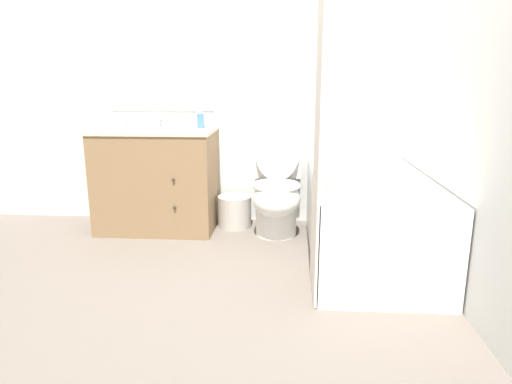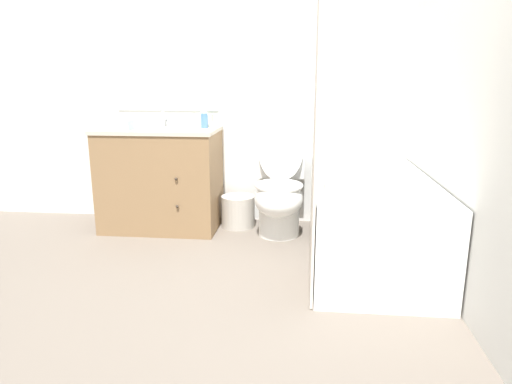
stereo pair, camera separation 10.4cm
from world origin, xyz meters
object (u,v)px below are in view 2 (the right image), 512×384
at_px(soap_dispenser, 204,120).
at_px(hand_towel_folded, 114,125).
at_px(tissue_box, 204,120).
at_px(vanity_cabinet, 161,177).
at_px(toilet, 279,191).
at_px(wastebasket, 238,211).
at_px(bath_towel_folded, 352,188).
at_px(sink_faucet, 166,121).
at_px(bathtub, 369,218).

relative_size(soap_dispenser, hand_towel_folded, 0.54).
bearing_deg(tissue_box, hand_towel_folded, -152.44).
bearing_deg(vanity_cabinet, soap_dispenser, 6.80).
relative_size(toilet, wastebasket, 3.14).
distance_m(wastebasket, tissue_box, 0.81).
bearing_deg(soap_dispenser, wastebasket, 7.42).
distance_m(vanity_cabinet, tissue_box, 0.59).
bearing_deg(wastebasket, toilet, -22.29).
bearing_deg(toilet, bath_towel_folded, -64.23).
xyz_separation_m(wastebasket, tissue_box, (-0.29, 0.09, 0.75)).
distance_m(hand_towel_folded, bath_towel_folded, 1.95).
relative_size(vanity_cabinet, sink_faucet, 6.67).
bearing_deg(wastebasket, soap_dispenser, -172.58).
relative_size(sink_faucet, bath_towel_folded, 0.45).
bearing_deg(bathtub, bath_towel_folded, -109.22).
bearing_deg(sink_faucet, bathtub, -24.05).
bearing_deg(hand_towel_folded, toilet, 4.11).
height_order(bathtub, soap_dispenser, soap_dispenser).
bearing_deg(tissue_box, soap_dispenser, -75.72).
xyz_separation_m(bathtub, wastebasket, (-0.99, 0.60, -0.16)).
xyz_separation_m(hand_towel_folded, bath_towel_folded, (1.73, -0.86, -0.25)).
bearing_deg(soap_dispenser, toilet, -10.23).
distance_m(vanity_cabinet, bathtub, 1.70).
height_order(tissue_box, bath_towel_folded, tissue_box).
relative_size(sink_faucet, toilet, 0.16).
bearing_deg(bath_towel_folded, tissue_box, 132.85).
height_order(soap_dispenser, hand_towel_folded, soap_dispenser).
height_order(sink_faucet, hand_towel_folded, sink_faucet).
bearing_deg(tissue_box, toilet, -20.22).
bearing_deg(bathtub, tissue_box, 151.71).
bearing_deg(tissue_box, vanity_cabinet, -152.84).
bearing_deg(toilet, vanity_cabinet, 176.07).
bearing_deg(soap_dispenser, bathtub, -24.26).
relative_size(wastebasket, tissue_box, 1.96).
bearing_deg(vanity_cabinet, bath_towel_folded, -35.40).
bearing_deg(bathtub, vanity_cabinet, 162.16).
bearing_deg(tissue_box, wastebasket, -17.65).
bearing_deg(vanity_cabinet, hand_towel_folded, -152.01).
relative_size(vanity_cabinet, toilet, 1.09).
bearing_deg(toilet, bathtub, -35.41).
height_order(vanity_cabinet, sink_faucet, sink_faucet).
distance_m(toilet, hand_towel_folded, 1.38).
height_order(hand_towel_folded, bath_towel_folded, hand_towel_folded).
distance_m(sink_faucet, soap_dispenser, 0.40).
distance_m(bathtub, hand_towel_folded, 2.03).
relative_size(wastebasket, bath_towel_folded, 0.88).
xyz_separation_m(toilet, bathtub, (0.63, -0.45, -0.06)).
height_order(bathtub, wastebasket, bathtub).
relative_size(tissue_box, hand_towel_folded, 0.52).
xyz_separation_m(soap_dispenser, bath_towel_folded, (1.07, -1.06, -0.28)).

